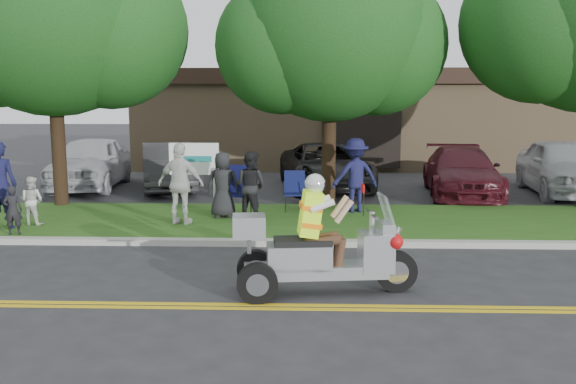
{
  "coord_description": "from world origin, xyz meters",
  "views": [
    {
      "loc": [
        -0.03,
        -8.55,
        2.85
      ],
      "look_at": [
        -0.38,
        2.0,
        1.23
      ],
      "focal_mm": 38.0,
      "sensor_mm": 36.0,
      "label": 1
    }
  ],
  "objects_px": {
    "spectator_adult_mid": "(250,186)",
    "spectator_adult_right": "(181,184)",
    "parked_car_far_left": "(90,162)",
    "parked_car_mid": "(325,167)",
    "trike_scooter": "(317,252)",
    "parked_car_right": "(461,172)",
    "lawn_chair_b": "(239,187)",
    "parked_car_left": "(168,167)",
    "spectator_adult_left": "(0,185)",
    "lawn_chair_a": "(295,188)",
    "parked_car_far_right": "(563,167)"
  },
  "relations": [
    {
      "from": "spectator_adult_mid",
      "to": "spectator_adult_right",
      "type": "relative_size",
      "value": 0.87
    },
    {
      "from": "parked_car_far_left",
      "to": "parked_car_mid",
      "type": "height_order",
      "value": "parked_car_far_left"
    },
    {
      "from": "spectator_adult_mid",
      "to": "parked_car_mid",
      "type": "height_order",
      "value": "spectator_adult_mid"
    },
    {
      "from": "spectator_adult_mid",
      "to": "trike_scooter",
      "type": "bearing_deg",
      "value": 131.58
    },
    {
      "from": "parked_car_right",
      "to": "spectator_adult_right",
      "type": "bearing_deg",
      "value": -139.81
    },
    {
      "from": "lawn_chair_b",
      "to": "parked_car_mid",
      "type": "relative_size",
      "value": 0.22
    },
    {
      "from": "parked_car_far_left",
      "to": "parked_car_mid",
      "type": "bearing_deg",
      "value": -6.13
    },
    {
      "from": "spectator_adult_mid",
      "to": "parked_car_right",
      "type": "bearing_deg",
      "value": -117.65
    },
    {
      "from": "lawn_chair_b",
      "to": "parked_car_right",
      "type": "xyz_separation_m",
      "value": [
        6.18,
        3.78,
        -0.06
      ]
    },
    {
      "from": "spectator_adult_right",
      "to": "spectator_adult_mid",
      "type": "bearing_deg",
      "value": -147.5
    },
    {
      "from": "parked_car_left",
      "to": "spectator_adult_left",
      "type": "bearing_deg",
      "value": -123.53
    },
    {
      "from": "spectator_adult_right",
      "to": "parked_car_far_left",
      "type": "bearing_deg",
      "value": -42.73
    },
    {
      "from": "lawn_chair_a",
      "to": "parked_car_far_left",
      "type": "relative_size",
      "value": 0.2
    },
    {
      "from": "trike_scooter",
      "to": "spectator_adult_mid",
      "type": "height_order",
      "value": "trike_scooter"
    },
    {
      "from": "lawn_chair_a",
      "to": "parked_car_far_right",
      "type": "xyz_separation_m",
      "value": [
        7.93,
        3.39,
        0.19
      ]
    },
    {
      "from": "lawn_chair_a",
      "to": "parked_car_right",
      "type": "xyz_separation_m",
      "value": [
        4.87,
        3.14,
        0.06
      ]
    },
    {
      "from": "spectator_adult_mid",
      "to": "parked_car_far_left",
      "type": "relative_size",
      "value": 0.32
    },
    {
      "from": "parked_car_far_right",
      "to": "parked_car_left",
      "type": "bearing_deg",
      "value": -176.49
    },
    {
      "from": "trike_scooter",
      "to": "spectator_adult_mid",
      "type": "bearing_deg",
      "value": 99.78
    },
    {
      "from": "lawn_chair_b",
      "to": "parked_car_right",
      "type": "height_order",
      "value": "parked_car_right"
    },
    {
      "from": "lawn_chair_b",
      "to": "parked_car_mid",
      "type": "bearing_deg",
      "value": 82.17
    },
    {
      "from": "trike_scooter",
      "to": "parked_car_mid",
      "type": "relative_size",
      "value": 0.52
    },
    {
      "from": "spectator_adult_left",
      "to": "parked_car_far_left",
      "type": "distance_m",
      "value": 6.68
    },
    {
      "from": "spectator_adult_left",
      "to": "parked_car_right",
      "type": "xyz_separation_m",
      "value": [
        11.05,
        5.5,
        -0.33
      ]
    },
    {
      "from": "spectator_adult_mid",
      "to": "lawn_chair_b",
      "type": "bearing_deg",
      "value": -35.86
    },
    {
      "from": "spectator_adult_mid",
      "to": "spectator_adult_right",
      "type": "xyz_separation_m",
      "value": [
        -1.47,
        -0.53,
        0.11
      ]
    },
    {
      "from": "trike_scooter",
      "to": "parked_car_right",
      "type": "height_order",
      "value": "trike_scooter"
    },
    {
      "from": "spectator_adult_left",
      "to": "parked_car_mid",
      "type": "bearing_deg",
      "value": -144.17
    },
    {
      "from": "parked_car_mid",
      "to": "trike_scooter",
      "type": "bearing_deg",
      "value": -100.99
    },
    {
      "from": "spectator_adult_mid",
      "to": "spectator_adult_right",
      "type": "height_order",
      "value": "spectator_adult_right"
    },
    {
      "from": "lawn_chair_b",
      "to": "trike_scooter",
      "type": "bearing_deg",
      "value": -55.63
    },
    {
      "from": "lawn_chair_b",
      "to": "parked_car_far_right",
      "type": "relative_size",
      "value": 0.24
    },
    {
      "from": "parked_car_mid",
      "to": "parked_car_far_left",
      "type": "bearing_deg",
      "value": 170.29
    },
    {
      "from": "parked_car_far_right",
      "to": "parked_car_far_left",
      "type": "bearing_deg",
      "value": -176.92
    },
    {
      "from": "spectator_adult_mid",
      "to": "parked_car_far_right",
      "type": "distance_m",
      "value": 10.05
    },
    {
      "from": "lawn_chair_a",
      "to": "spectator_adult_right",
      "type": "relative_size",
      "value": 0.54
    },
    {
      "from": "spectator_adult_right",
      "to": "parked_car_far_right",
      "type": "relative_size",
      "value": 0.36
    },
    {
      "from": "spectator_adult_left",
      "to": "spectator_adult_mid",
      "type": "xyz_separation_m",
      "value": [
        5.21,
        1.09,
        -0.15
      ]
    },
    {
      "from": "spectator_adult_left",
      "to": "parked_car_far_right",
      "type": "xyz_separation_m",
      "value": [
        14.11,
        5.75,
        -0.2
      ]
    },
    {
      "from": "trike_scooter",
      "to": "spectator_adult_mid",
      "type": "relative_size",
      "value": 1.75
    },
    {
      "from": "parked_car_mid",
      "to": "parked_car_far_right",
      "type": "relative_size",
      "value": 1.06
    },
    {
      "from": "parked_car_far_left",
      "to": "parked_car_left",
      "type": "xyz_separation_m",
      "value": [
        2.58,
        -0.25,
        -0.1
      ]
    },
    {
      "from": "lawn_chair_a",
      "to": "spectator_adult_right",
      "type": "distance_m",
      "value": 3.06
    },
    {
      "from": "parked_car_mid",
      "to": "spectator_adult_left",
      "type": "bearing_deg",
      "value": -145.97
    },
    {
      "from": "parked_car_left",
      "to": "parked_car_far_right",
      "type": "relative_size",
      "value": 0.89
    },
    {
      "from": "spectator_adult_right",
      "to": "lawn_chair_a",
      "type": "bearing_deg",
      "value": -131.18
    },
    {
      "from": "trike_scooter",
      "to": "spectator_adult_left",
      "type": "bearing_deg",
      "value": 143.35
    },
    {
      "from": "spectator_adult_mid",
      "to": "parked_car_left",
      "type": "height_order",
      "value": "spectator_adult_mid"
    },
    {
      "from": "parked_car_mid",
      "to": "spectator_adult_mid",
      "type": "bearing_deg",
      "value": -117.57
    },
    {
      "from": "spectator_adult_mid",
      "to": "parked_car_left",
      "type": "distance_m",
      "value": 6.16
    }
  ]
}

